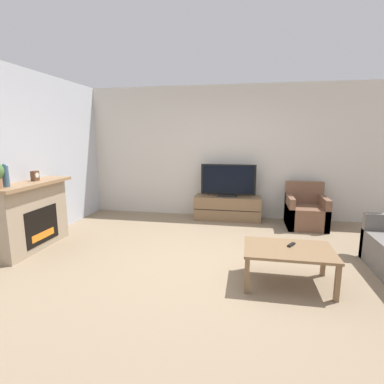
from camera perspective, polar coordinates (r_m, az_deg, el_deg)
name	(u,v)px	position (r m, az deg, el deg)	size (l,w,h in m)	color
ground_plane	(216,264)	(4.14, 4.57, -13.48)	(24.00, 24.00, 0.00)	#89755B
wall_back	(230,153)	(6.29, 7.19, 7.48)	(12.00, 0.06, 2.70)	beige
wall_left	(10,160)	(5.06, -31.38, 5.25)	(0.06, 12.00, 2.70)	silver
fireplace	(31,215)	(5.10, -28.29, -3.90)	(0.46, 1.40, 1.02)	tan
mantel_vase_left	(5,176)	(4.67, -32.02, 2.61)	(0.09, 0.09, 0.31)	#385670
mantel_clock	(35,176)	(5.10, -27.73, 2.74)	(0.08, 0.11, 0.15)	brown
tv_stand	(227,208)	(6.16, 6.77, -3.02)	(1.33, 0.45, 0.48)	brown
tv	(228,181)	(6.05, 6.88, 2.00)	(1.09, 0.18, 0.65)	black
armchair	(306,212)	(6.04, 20.81, -3.62)	(0.70, 0.76, 0.82)	brown
coffee_table	(288,253)	(3.65, 17.89, -10.93)	(1.00, 0.68, 0.43)	brown
remote	(291,245)	(3.72, 18.39, -9.50)	(0.11, 0.15, 0.02)	black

